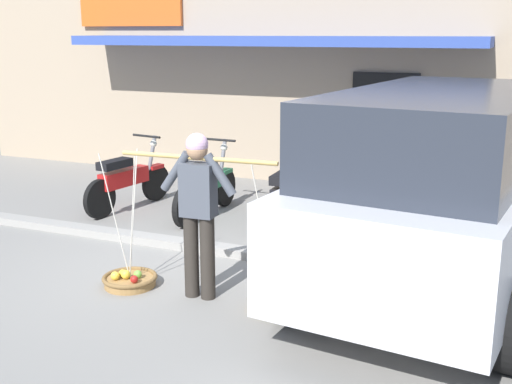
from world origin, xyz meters
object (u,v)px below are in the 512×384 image
object	(u,v)px
fruit_basket_left_side	(277,301)
wooden_crate	(375,210)
fruit_basket_right_side	(130,279)
motorcycle_third_in_row	(288,195)
parked_truck	(442,184)
fruit_vendor	(198,205)
motorcycle_second_in_row	(205,186)
motorcycle_nearest_shop	(127,181)

from	to	relation	value
fruit_basket_left_side	wooden_crate	world-z (taller)	fruit_basket_left_side
fruit_basket_right_side	motorcycle_third_in_row	xyz separation A→B (m)	(0.81, 2.72, 0.37)
fruit_basket_right_side	parked_truck	bearing A→B (deg)	22.02
fruit_vendor	motorcycle_second_in_row	xyz separation A→B (m)	(-1.32, 2.67, -0.52)
motorcycle_nearest_shop	wooden_crate	size ratio (longest dim) A/B	4.11
wooden_crate	fruit_vendor	bearing A→B (deg)	-106.82
fruit_vendor	fruit_basket_left_side	bearing A→B (deg)	2.57
fruit_basket_right_side	motorcycle_nearest_shop	world-z (taller)	fruit_basket_right_side
fruit_vendor	wooden_crate	world-z (taller)	fruit_vendor
parked_truck	wooden_crate	distance (m)	2.70
fruit_basket_left_side	motorcycle_third_in_row	size ratio (longest dim) A/B	0.80
fruit_basket_right_side	parked_truck	xyz separation A→B (m)	(3.01, 1.22, 1.05)
motorcycle_third_in_row	wooden_crate	xyz separation A→B (m)	(1.06, 0.74, -0.29)
fruit_vendor	motorcycle_third_in_row	size ratio (longest dim) A/B	0.93
fruit_vendor	parked_truck	bearing A→B (deg)	28.35
motorcycle_third_in_row	parked_truck	bearing A→B (deg)	-34.29
parked_truck	fruit_basket_left_side	bearing A→B (deg)	-139.88
motorcycle_second_in_row	parked_truck	world-z (taller)	parked_truck
fruit_vendor	motorcycle_nearest_shop	world-z (taller)	fruit_vendor
parked_truck	fruit_basket_right_side	bearing A→B (deg)	-157.98
motorcycle_third_in_row	parked_truck	xyz separation A→B (m)	(2.21, -1.51, 0.68)
wooden_crate	motorcycle_nearest_shop	bearing A→B (deg)	-166.58
fruit_vendor	wooden_crate	distance (m)	3.67
fruit_vendor	parked_truck	world-z (taller)	parked_truck
motorcycle_nearest_shop	wooden_crate	world-z (taller)	motorcycle_nearest_shop
fruit_vendor	fruit_basket_left_side	size ratio (longest dim) A/B	1.17
motorcycle_second_in_row	parked_truck	bearing A→B (deg)	-23.12
motorcycle_second_in_row	wooden_crate	world-z (taller)	motorcycle_second_in_row
fruit_basket_right_side	motorcycle_third_in_row	distance (m)	2.87
fruit_basket_right_side	wooden_crate	distance (m)	3.93
motorcycle_nearest_shop	parked_truck	size ratio (longest dim) A/B	0.36
fruit_basket_left_side	motorcycle_second_in_row	distance (m)	3.42
motorcycle_third_in_row	parked_truck	world-z (taller)	parked_truck
fruit_vendor	motorcycle_nearest_shop	xyz separation A→B (m)	(-2.59, 2.56, -0.52)
fruit_basket_left_side	fruit_basket_right_side	distance (m)	1.66
fruit_basket_left_side	parked_truck	xyz separation A→B (m)	(1.35, 1.14, 1.05)
motorcycle_third_in_row	wooden_crate	bearing A→B (deg)	34.94
parked_truck	wooden_crate	xyz separation A→B (m)	(-1.15, 2.24, -0.97)
motorcycle_second_in_row	motorcycle_third_in_row	distance (m)	1.30
parked_truck	wooden_crate	bearing A→B (deg)	117.11
motorcycle_nearest_shop	fruit_basket_right_side	bearing A→B (deg)	-55.94
fruit_basket_right_side	motorcycle_third_in_row	size ratio (longest dim) A/B	0.80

